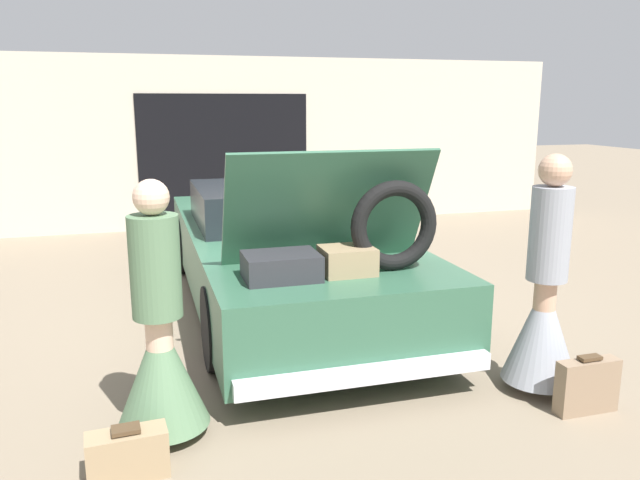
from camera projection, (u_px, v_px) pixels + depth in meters
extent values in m
plane|color=#7F705B|center=(284.00, 303.00, 6.58)|extent=(40.00, 40.00, 0.00)
cube|color=beige|center=(224.00, 143.00, 10.37)|extent=(12.00, 0.12, 2.80)
cube|color=black|center=(225.00, 161.00, 10.37)|extent=(2.80, 0.02, 2.20)
cube|color=#336047|center=(284.00, 257.00, 6.47)|extent=(1.92, 4.88, 0.63)
cube|color=#1E2328|center=(277.00, 204.00, 6.63)|extent=(1.69, 1.56, 0.39)
cylinder|color=black|center=(186.00, 246.00, 7.68)|extent=(0.18, 0.67, 0.67)
cylinder|color=black|center=(324.00, 237.00, 8.17)|extent=(0.18, 0.67, 0.67)
cylinder|color=black|center=(216.00, 328.00, 4.89)|extent=(0.18, 0.67, 0.67)
cylinder|color=black|center=(423.00, 308.00, 5.38)|extent=(0.18, 0.67, 0.67)
cube|color=silver|center=(367.00, 374.00, 4.20)|extent=(1.82, 0.10, 0.12)
cube|color=#336047|center=(329.00, 208.00, 4.83)|extent=(1.63, 0.50, 0.92)
cube|color=#2D2D33|center=(281.00, 266.00, 4.51)|extent=(0.54, 0.40, 0.19)
cube|color=#9E8460|center=(347.00, 260.00, 4.65)|extent=(0.39, 0.32, 0.20)
torus|color=black|center=(394.00, 226.00, 4.70)|extent=(0.69, 0.12, 0.69)
cylinder|color=beige|center=(162.00, 377.00, 3.89)|extent=(0.17, 0.17, 0.79)
cone|color=#567A56|center=(161.00, 371.00, 3.88)|extent=(0.58, 0.58, 0.71)
cylinder|color=#567A56|center=(155.00, 267.00, 3.74)|extent=(0.30, 0.30, 0.63)
sphere|color=beige|center=(151.00, 197.00, 3.65)|extent=(0.21, 0.21, 0.21)
cylinder|color=tan|center=(542.00, 335.00, 4.51)|extent=(0.16, 0.16, 0.84)
cone|color=#9399A3|center=(542.00, 330.00, 4.50)|extent=(0.54, 0.54, 0.76)
cylinder|color=#9399A3|center=(550.00, 234.00, 4.35)|extent=(0.28, 0.28, 0.66)
sphere|color=tan|center=(555.00, 170.00, 4.25)|extent=(0.23, 0.23, 0.23)
cube|color=#9E8460|center=(128.00, 455.00, 3.50)|extent=(0.46, 0.22, 0.28)
cube|color=#4C3823|center=(126.00, 429.00, 3.46)|extent=(0.16, 0.12, 0.02)
cube|color=#8C7259|center=(587.00, 386.00, 4.23)|extent=(0.44, 0.12, 0.37)
cube|color=#4C3823|center=(590.00, 358.00, 4.18)|extent=(0.16, 0.07, 0.02)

